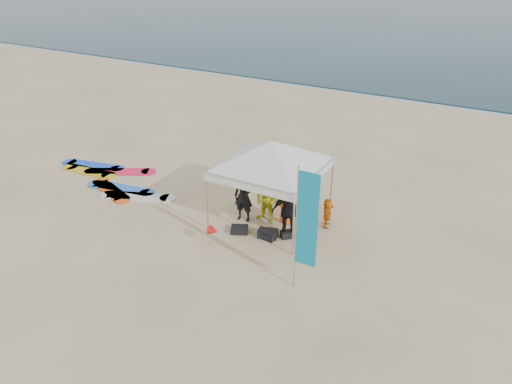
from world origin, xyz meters
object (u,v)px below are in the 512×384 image
object	(u,v)px
person_black_b	(289,211)
canopy_tent	(272,142)
person_seated	(327,213)
person_orange_b	(298,182)
surfboard_spread	(112,180)
person_orange_a	(287,195)
feather_flag	(306,222)
person_black_a	(244,196)
person_yellow	(267,199)
marker_pennant	(214,231)

from	to	relation	value
person_black_b	canopy_tent	world-z (taller)	canopy_tent
person_seated	canopy_tent	bearing A→B (deg)	93.25
person_orange_b	surfboard_spread	bearing A→B (deg)	26.03
person_black_b	person_seated	distance (m)	1.38
canopy_tent	surfboard_spread	world-z (taller)	canopy_tent
person_black_b	person_seated	size ratio (longest dim) A/B	1.86
person_orange_a	person_seated	distance (m)	1.31
feather_flag	person_seated	bearing A→B (deg)	101.04
person_orange_b	surfboard_spread	world-z (taller)	person_orange_b
person_orange_a	person_black_b	distance (m)	0.82
person_black_b	feather_flag	bearing A→B (deg)	90.67
person_black_a	person_yellow	size ratio (longest dim) A/B	1.04
canopy_tent	surfboard_spread	distance (m)	6.73
person_seated	person_orange_a	bearing A→B (deg)	94.95
canopy_tent	surfboard_spread	size ratio (longest dim) A/B	0.74
person_black_a	person_yellow	bearing A→B (deg)	10.08
person_black_a	person_seated	xyz separation A→B (m)	(2.38, 0.86, -0.36)
person_orange_b	person_yellow	bearing A→B (deg)	83.70
person_orange_a	canopy_tent	xyz separation A→B (m)	(-0.49, -0.10, 1.63)
person_orange_b	person_orange_a	bearing A→B (deg)	109.79
person_yellow	person_orange_b	bearing A→B (deg)	78.89
person_orange_a	person_black_b	world-z (taller)	person_orange_a
person_yellow	feather_flag	distance (m)	3.56
person_yellow	surfboard_spread	bearing A→B (deg)	-168.95
person_orange_b	marker_pennant	bearing A→B (deg)	84.69
feather_flag	surfboard_spread	world-z (taller)	feather_flag
marker_pennant	surfboard_spread	size ratio (longest dim) A/B	0.12
person_orange_a	person_orange_b	size ratio (longest dim) A/B	1.00
feather_flag	surfboard_spread	xyz separation A→B (m)	(-8.48, 2.30, -1.89)
person_black_b	marker_pennant	bearing A→B (deg)	9.11
person_yellow	marker_pennant	distance (m)	2.04
person_orange_b	canopy_tent	distance (m)	1.97
marker_pennant	person_black_b	bearing A→B (deg)	42.47
surfboard_spread	canopy_tent	bearing A→B (deg)	2.98
person_yellow	marker_pennant	bearing A→B (deg)	-99.48
person_orange_a	feather_flag	bearing A→B (deg)	139.26
person_orange_b	surfboard_spread	distance (m)	6.83
person_black_a	person_black_b	bearing A→B (deg)	-15.62
person_yellow	person_seated	size ratio (longest dim) A/B	1.70
person_yellow	person_black_b	distance (m)	1.04
person_orange_b	canopy_tent	world-z (taller)	canopy_tent
person_orange_a	surfboard_spread	distance (m)	6.79
person_seated	canopy_tent	size ratio (longest dim) A/B	0.23
person_black_a	person_yellow	world-z (taller)	person_black_a
person_orange_a	person_orange_b	xyz separation A→B (m)	(-0.09, 0.94, 0.00)
person_seated	person_orange_b	bearing A→B (deg)	52.85
marker_pennant	person_orange_b	bearing A→B (deg)	70.28
feather_flag	marker_pennant	xyz separation A→B (m)	(-2.97, 0.55, -1.43)
person_orange_b	canopy_tent	bearing A→B (deg)	83.39
person_orange_b	feather_flag	world-z (taller)	feather_flag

